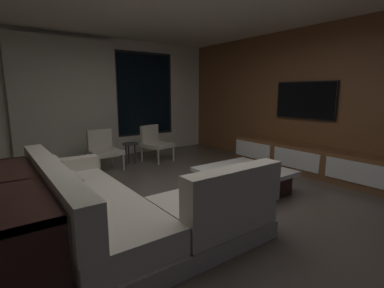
{
  "coord_description": "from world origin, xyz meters",
  "views": [
    {
      "loc": [
        -1.97,
        -2.84,
        1.51
      ],
      "look_at": [
        0.92,
        1.09,
        0.6
      ],
      "focal_mm": 26.43,
      "sensor_mm": 36.0,
      "label": 1
    }
  ],
  "objects_px": {
    "book_stack_on_coffee_table": "(251,168)",
    "accent_chair_near_window": "(155,141)",
    "media_console": "(305,160)",
    "mounted_tv": "(305,100)",
    "console_table_behind_couch": "(18,216)",
    "side_stool": "(130,147)",
    "sectional_couch": "(121,209)",
    "coffee_table": "(244,180)",
    "accent_chair_by_curtain": "(103,148)"
  },
  "relations": [
    {
      "from": "mounted_tv",
      "to": "console_table_behind_couch",
      "type": "height_order",
      "value": "mounted_tv"
    },
    {
      "from": "media_console",
      "to": "console_table_behind_couch",
      "type": "relative_size",
      "value": 1.48
    },
    {
      "from": "book_stack_on_coffee_table",
      "to": "media_console",
      "type": "relative_size",
      "value": 0.09
    },
    {
      "from": "coffee_table",
      "to": "side_stool",
      "type": "bearing_deg",
      "value": 105.21
    },
    {
      "from": "accent_chair_near_window",
      "to": "mounted_tv",
      "type": "relative_size",
      "value": 0.64
    },
    {
      "from": "book_stack_on_coffee_table",
      "to": "accent_chair_near_window",
      "type": "bearing_deg",
      "value": 93.02
    },
    {
      "from": "mounted_tv",
      "to": "console_table_behind_couch",
      "type": "relative_size",
      "value": 0.58
    },
    {
      "from": "media_console",
      "to": "sectional_couch",
      "type": "bearing_deg",
      "value": -177.06
    },
    {
      "from": "side_stool",
      "to": "console_table_behind_couch",
      "type": "height_order",
      "value": "console_table_behind_couch"
    },
    {
      "from": "accent_chair_near_window",
      "to": "media_console",
      "type": "bearing_deg",
      "value": -54.89
    },
    {
      "from": "coffee_table",
      "to": "mounted_tv",
      "type": "height_order",
      "value": "mounted_tv"
    },
    {
      "from": "book_stack_on_coffee_table",
      "to": "accent_chair_near_window",
      "type": "height_order",
      "value": "accent_chair_near_window"
    },
    {
      "from": "book_stack_on_coffee_table",
      "to": "console_table_behind_couch",
      "type": "relative_size",
      "value": 0.14
    },
    {
      "from": "sectional_couch",
      "to": "book_stack_on_coffee_table",
      "type": "height_order",
      "value": "sectional_couch"
    },
    {
      "from": "book_stack_on_coffee_table",
      "to": "accent_chair_by_curtain",
      "type": "height_order",
      "value": "accent_chair_by_curtain"
    },
    {
      "from": "accent_chair_by_curtain",
      "to": "mounted_tv",
      "type": "bearing_deg",
      "value": -35.9
    },
    {
      "from": "coffee_table",
      "to": "mounted_tv",
      "type": "bearing_deg",
      "value": 7.49
    },
    {
      "from": "coffee_table",
      "to": "media_console",
      "type": "height_order",
      "value": "media_console"
    },
    {
      "from": "coffee_table",
      "to": "accent_chair_by_curtain",
      "type": "bearing_deg",
      "value": 116.87
    },
    {
      "from": "accent_chair_by_curtain",
      "to": "side_stool",
      "type": "xyz_separation_m",
      "value": [
        0.58,
        0.05,
        -0.06
      ]
    },
    {
      "from": "side_stool",
      "to": "console_table_behind_couch",
      "type": "bearing_deg",
      "value": -130.9
    },
    {
      "from": "coffee_table",
      "to": "console_table_behind_couch",
      "type": "xyz_separation_m",
      "value": [
        -2.92,
        -0.01,
        0.22
      ]
    },
    {
      "from": "coffee_table",
      "to": "sectional_couch",
      "type": "bearing_deg",
      "value": -175.93
    },
    {
      "from": "coffee_table",
      "to": "accent_chair_by_curtain",
      "type": "xyz_separation_m",
      "value": [
        -1.27,
        2.51,
        0.25
      ]
    },
    {
      "from": "media_console",
      "to": "mounted_tv",
      "type": "distance_m",
      "value": 1.13
    },
    {
      "from": "coffee_table",
      "to": "accent_chair_near_window",
      "type": "xyz_separation_m",
      "value": [
        -0.1,
        2.58,
        0.25
      ]
    },
    {
      "from": "console_table_behind_couch",
      "to": "sectional_couch",
      "type": "bearing_deg",
      "value": -8.01
    },
    {
      "from": "accent_chair_by_curtain",
      "to": "media_console",
      "type": "height_order",
      "value": "accent_chair_by_curtain"
    },
    {
      "from": "coffee_table",
      "to": "mounted_tv",
      "type": "relative_size",
      "value": 0.95
    },
    {
      "from": "side_stool",
      "to": "accent_chair_by_curtain",
      "type": "bearing_deg",
      "value": -175.33
    },
    {
      "from": "side_stool",
      "to": "media_console",
      "type": "xyz_separation_m",
      "value": [
        2.37,
        -2.51,
        -0.12
      ]
    },
    {
      "from": "coffee_table",
      "to": "media_console",
      "type": "distance_m",
      "value": 1.68
    },
    {
      "from": "accent_chair_near_window",
      "to": "book_stack_on_coffee_table",
      "type": "bearing_deg",
      "value": -86.98
    },
    {
      "from": "accent_chair_near_window",
      "to": "accent_chair_by_curtain",
      "type": "distance_m",
      "value": 1.17
    },
    {
      "from": "side_stool",
      "to": "sectional_couch",
      "type": "bearing_deg",
      "value": -115.96
    },
    {
      "from": "coffee_table",
      "to": "accent_chair_near_window",
      "type": "bearing_deg",
      "value": 92.31
    },
    {
      "from": "coffee_table",
      "to": "media_console",
      "type": "bearing_deg",
      "value": 1.59
    },
    {
      "from": "side_stool",
      "to": "media_console",
      "type": "distance_m",
      "value": 3.45
    },
    {
      "from": "book_stack_on_coffee_table",
      "to": "mounted_tv",
      "type": "bearing_deg",
      "value": 10.94
    },
    {
      "from": "sectional_couch",
      "to": "media_console",
      "type": "relative_size",
      "value": 0.81
    },
    {
      "from": "coffee_table",
      "to": "side_stool",
      "type": "height_order",
      "value": "side_stool"
    },
    {
      "from": "coffee_table",
      "to": "book_stack_on_coffee_table",
      "type": "xyz_separation_m",
      "value": [
        0.04,
        -0.11,
        0.2
      ]
    },
    {
      "from": "coffee_table",
      "to": "accent_chair_by_curtain",
      "type": "distance_m",
      "value": 2.82
    },
    {
      "from": "book_stack_on_coffee_table",
      "to": "side_stool",
      "type": "xyz_separation_m",
      "value": [
        -0.73,
        2.66,
        -0.02
      ]
    },
    {
      "from": "book_stack_on_coffee_table",
      "to": "console_table_behind_couch",
      "type": "bearing_deg",
      "value": 178.2
    },
    {
      "from": "sectional_couch",
      "to": "mounted_tv",
      "type": "height_order",
      "value": "mounted_tv"
    },
    {
      "from": "mounted_tv",
      "to": "console_table_behind_couch",
      "type": "distance_m",
      "value": 4.88
    },
    {
      "from": "console_table_behind_couch",
      "to": "mounted_tv",
      "type": "bearing_deg",
      "value": 3.1
    },
    {
      "from": "accent_chair_near_window",
      "to": "media_console",
      "type": "height_order",
      "value": "accent_chair_near_window"
    },
    {
      "from": "media_console",
      "to": "side_stool",
      "type": "bearing_deg",
      "value": 133.38
    }
  ]
}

